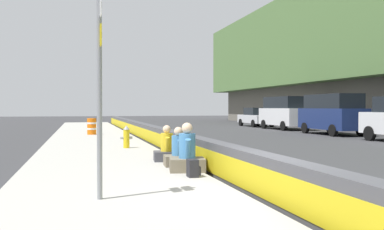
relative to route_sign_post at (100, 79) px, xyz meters
The scene contains 13 objects.
ground_plane 3.76m from the route_sign_post, 96.79° to the right, with size 160.00×160.00×0.00m, color #353538.
sidewalk_strip 2.20m from the route_sign_post, 134.11° to the right, with size 80.00×4.40×0.14m, color #A8A59E.
jersey_barrier 3.53m from the route_sign_post, 96.80° to the right, with size 76.00×0.45×0.85m.
route_sign_post is the anchor object (origin of this frame).
fire_hydrant 9.55m from the route_sign_post, ahead, with size 0.26×0.46×0.88m.
seated_person_foreground 3.95m from the route_sign_post, 38.88° to the right, with size 0.87×0.98×1.20m.
seated_person_middle 4.73m from the route_sign_post, 30.70° to the right, with size 0.70×0.81×1.05m.
seated_person_rear 5.66m from the route_sign_post, 23.63° to the right, with size 0.72×0.82×1.06m.
backpack 3.42m from the route_sign_post, 48.87° to the right, with size 0.32×0.28×0.40m.
construction_barrel 18.32m from the route_sign_post, ahead, with size 0.54×0.54×0.95m.
parked_car_fourth 22.40m from the route_sign_post, 42.51° to the right, with size 5.11×2.12×2.56m.
parked_car_midline 27.63m from the route_sign_post, 33.30° to the right, with size 5.15×2.21×2.56m.
parked_car_far 32.43m from the route_sign_post, 27.88° to the right, with size 4.53×2.01×1.71m.
Camera 1 is at (-7.17, 3.36, 1.72)m, focal length 40.23 mm.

